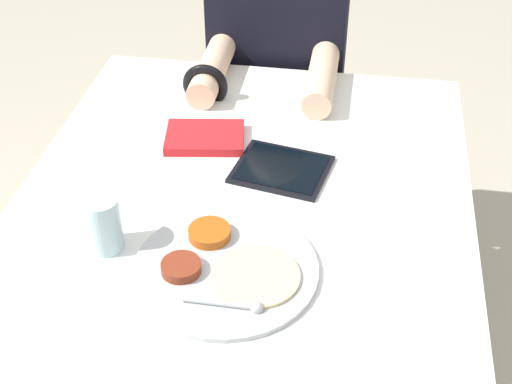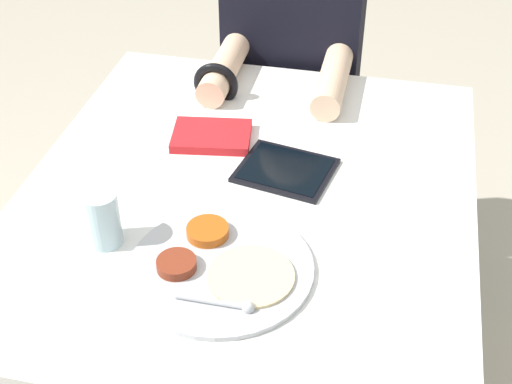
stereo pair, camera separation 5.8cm
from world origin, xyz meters
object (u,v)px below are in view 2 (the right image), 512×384
object	(u,v)px
thali_tray	(220,266)
person_diner	(291,97)
tablet_device	(286,170)
drinking_glass	(102,218)
red_notebook	(212,137)

from	to	relation	value
thali_tray	person_diner	bearing A→B (deg)	91.68
tablet_device	drinking_glass	distance (m)	0.40
red_notebook	person_diner	bearing A→B (deg)	78.70
thali_tray	red_notebook	size ratio (longest dim) A/B	1.75
thali_tray	person_diner	world-z (taller)	person_diner
tablet_device	person_diner	distance (m)	0.59
red_notebook	tablet_device	size ratio (longest dim) A/B	0.87
red_notebook	person_diner	distance (m)	0.52
red_notebook	tablet_device	world-z (taller)	red_notebook
red_notebook	tablet_device	distance (m)	0.20
tablet_device	drinking_glass	size ratio (longest dim) A/B	1.98
drinking_glass	tablet_device	bearing A→B (deg)	45.06
person_diner	drinking_glass	size ratio (longest dim) A/B	10.92
person_diner	drinking_glass	bearing A→B (deg)	-103.13
red_notebook	thali_tray	bearing A→B (deg)	-72.69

